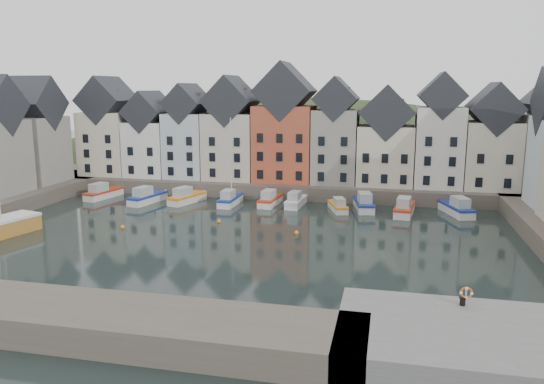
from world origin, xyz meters
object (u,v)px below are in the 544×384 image
(mooring_bollard, at_px, (463,301))
(boat_d, at_px, (230,199))
(boat_a, at_px, (103,193))
(life_ring_post, at_px, (466,293))

(mooring_bollard, bearing_deg, boat_d, 127.61)
(boat_a, distance_m, boat_d, 19.59)
(boat_d, height_order, life_ring_post, boat_d)
(boat_a, relative_size, life_ring_post, 5.37)
(life_ring_post, bearing_deg, boat_d, 127.76)
(mooring_bollard, bearing_deg, boat_a, 143.07)
(life_ring_post, bearing_deg, boat_a, 143.14)
(mooring_bollard, height_order, life_ring_post, life_ring_post)
(boat_d, bearing_deg, boat_a, 179.79)
(boat_a, xyz_separation_m, mooring_bollard, (45.96, -34.54, 1.54))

